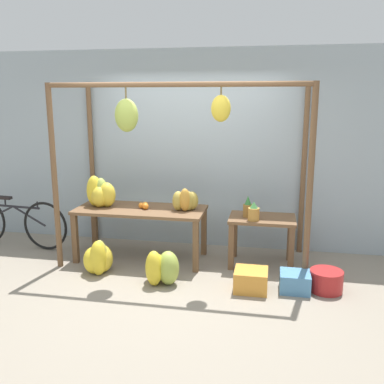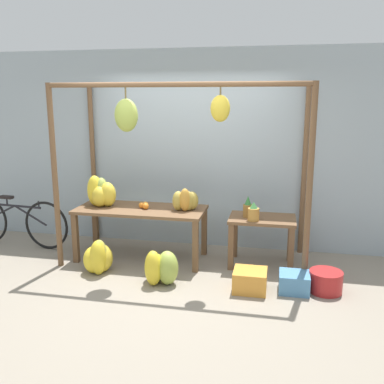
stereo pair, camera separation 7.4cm
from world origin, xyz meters
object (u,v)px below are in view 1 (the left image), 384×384
(blue_bucket, at_px, (326,281))
(fruit_crate_purple, at_px, (295,282))
(fruit_crate_white, at_px, (251,280))
(banana_pile_ground_left, at_px, (99,259))
(orange_pile, at_px, (144,205))
(banana_pile_ground_right, at_px, (161,268))
(parked_bicycle, at_px, (14,222))
(papaya_pile, at_px, (186,201))
(banana_pile_on_table, at_px, (101,194))
(pineapple_cluster, at_px, (251,210))

(blue_bucket, relative_size, fruit_crate_purple, 1.10)
(fruit_crate_white, bearing_deg, banana_pile_ground_left, 176.10)
(orange_pile, distance_m, fruit_crate_white, 1.74)
(banana_pile_ground_right, distance_m, parked_bicycle, 2.58)
(banana_pile_ground_left, height_order, banana_pile_ground_right, banana_pile_ground_left)
(papaya_pile, distance_m, fruit_crate_purple, 1.69)
(banana_pile_ground_right, bearing_deg, fruit_crate_purple, 3.51)
(fruit_crate_white, bearing_deg, banana_pile_on_table, 160.92)
(orange_pile, relative_size, parked_bicycle, 0.09)
(parked_bicycle, bearing_deg, papaya_pile, -2.62)
(parked_bicycle, bearing_deg, pineapple_cluster, -2.41)
(banana_pile_on_table, xyz_separation_m, papaya_pile, (1.16, 0.00, -0.05))
(parked_bicycle, height_order, fruit_crate_purple, parked_bicycle)
(orange_pile, distance_m, banana_pile_ground_right, 1.01)
(banana_pile_on_table, height_order, parked_bicycle, banana_pile_on_table)
(banana_pile_on_table, xyz_separation_m, banana_pile_ground_left, (0.18, -0.59, -0.69))
(banana_pile_ground_left, xyz_separation_m, banana_pile_ground_right, (0.83, -0.15, 0.00))
(pineapple_cluster, bearing_deg, papaya_pile, 178.23)
(fruit_crate_white, bearing_deg, blue_bucket, 9.40)
(orange_pile, xyz_separation_m, banana_pile_ground_right, (0.42, -0.73, -0.55))
(banana_pile_on_table, height_order, fruit_crate_white, banana_pile_on_table)
(pineapple_cluster, height_order, fruit_crate_white, pineapple_cluster)
(pineapple_cluster, bearing_deg, fruit_crate_purple, -48.70)
(orange_pile, relative_size, banana_pile_ground_right, 0.31)
(orange_pile, height_order, fruit_crate_white, orange_pile)
(pineapple_cluster, bearing_deg, banana_pile_ground_left, -162.83)
(blue_bucket, bearing_deg, orange_pile, 165.95)
(banana_pile_on_table, distance_m, banana_pile_ground_left, 0.92)
(parked_bicycle, bearing_deg, banana_pile_ground_right, -19.45)
(pineapple_cluster, height_order, fruit_crate_purple, pineapple_cluster)
(banana_pile_ground_left, xyz_separation_m, parked_bicycle, (-1.59, 0.71, 0.18))
(fruit_crate_purple, bearing_deg, parked_bicycle, 169.10)
(pineapple_cluster, relative_size, papaya_pile, 0.79)
(banana_pile_on_table, bearing_deg, parked_bicycle, 175.04)
(orange_pile, distance_m, blue_bucket, 2.45)
(fruit_crate_white, xyz_separation_m, fruit_crate_purple, (0.49, 0.07, -0.01))
(banana_pile_on_table, bearing_deg, pineapple_cluster, -0.62)
(parked_bicycle, distance_m, papaya_pile, 2.61)
(fruit_crate_white, bearing_deg, papaya_pile, 141.44)
(blue_bucket, bearing_deg, fruit_crate_white, -170.60)
(pineapple_cluster, relative_size, banana_pile_ground_left, 0.61)
(fruit_crate_white, distance_m, papaya_pile, 1.35)
(banana_pile_ground_left, height_order, fruit_crate_white, banana_pile_ground_left)
(orange_pile, xyz_separation_m, pineapple_cluster, (1.41, -0.02, 0.01))
(orange_pile, distance_m, papaya_pile, 0.57)
(banana_pile_ground_right, distance_m, fruit_crate_white, 1.05)
(banana_pile_on_table, xyz_separation_m, fruit_crate_white, (2.06, -0.71, -0.76))
(orange_pile, distance_m, banana_pile_ground_left, 0.90)
(pineapple_cluster, bearing_deg, banana_pile_ground_right, -144.25)
(orange_pile, bearing_deg, papaya_pile, 0.52)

